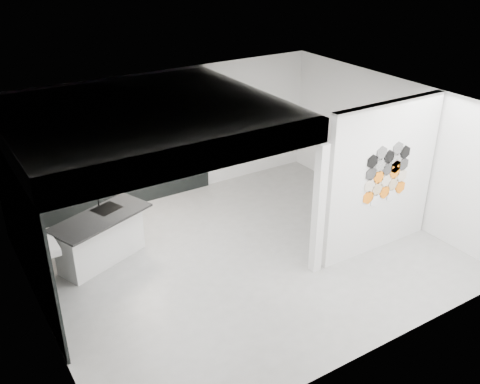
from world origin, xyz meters
name	(u,v)px	position (x,y,z in m)	size (l,w,h in m)	color
floor	(244,256)	(0.00, 0.00, -0.01)	(7.00, 6.00, 0.01)	gray
partition_panel	(381,179)	(2.23, -1.00, 1.40)	(2.45, 0.15, 2.80)	silver
bay_clad_back	(112,158)	(-1.30, 2.97, 1.18)	(4.40, 0.04, 2.35)	black
bay_clad_left	(22,228)	(-3.47, 1.00, 1.18)	(0.04, 4.00, 2.35)	black
bulkhead	(145,119)	(-1.30, 1.00, 2.55)	(4.40, 4.00, 0.40)	silver
corner_column	(319,210)	(0.82, -1.00, 1.18)	(0.16, 0.16, 2.35)	silver
fascia_beam	(201,158)	(-1.30, -0.92, 2.55)	(4.40, 0.16, 0.40)	silver
wall_basin	(44,247)	(-3.24, 0.80, 0.85)	(0.40, 0.60, 0.12)	silver
display_shelf	(118,153)	(-1.20, 2.87, 1.30)	(3.00, 0.15, 0.04)	black
kitchen_island	(100,238)	(-2.22, 1.23, 0.47)	(1.90, 1.35, 1.41)	silver
stockpot	(50,161)	(-2.53, 2.87, 1.42)	(0.25, 0.25, 0.20)	black
kettle	(166,138)	(-0.14, 2.87, 1.40)	(0.18, 0.18, 0.15)	black
glass_bowl	(178,137)	(0.15, 2.87, 1.36)	(0.12, 0.12, 0.09)	gray
glass_vase	(178,136)	(0.15, 2.87, 1.39)	(0.10, 0.10, 0.15)	gray
bottle_dark	(115,148)	(-1.24, 2.87, 1.40)	(0.06, 0.06, 0.16)	black
utensil_cup	(83,156)	(-1.90, 2.87, 1.38)	(0.09, 0.09, 0.11)	black
hex_tile_cluster	(387,174)	(2.26, -1.09, 1.50)	(1.04, 0.02, 1.16)	orange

